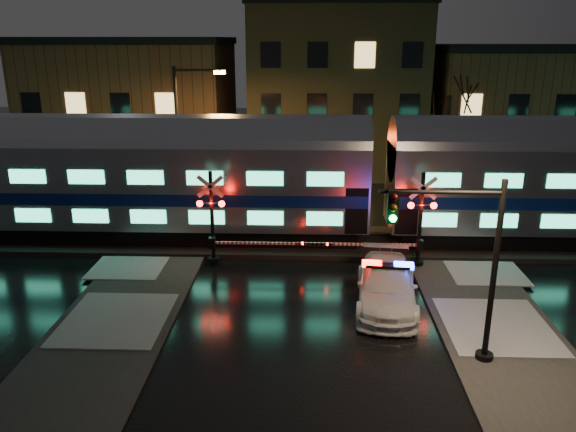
% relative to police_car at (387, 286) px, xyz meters
% --- Properties ---
extents(ground, '(120.00, 120.00, 0.00)m').
position_rel_police_car_xyz_m(ground, '(-3.00, 1.30, -0.77)').
color(ground, black).
rests_on(ground, ground).
extents(ballast, '(90.00, 4.20, 0.24)m').
position_rel_police_car_xyz_m(ballast, '(-3.00, 6.30, -0.65)').
color(ballast, black).
rests_on(ballast, ground).
extents(sidewalk_left, '(4.00, 20.00, 0.12)m').
position_rel_police_car_xyz_m(sidewalk_left, '(-9.50, -4.70, -0.71)').
color(sidewalk_left, '#2D2D2D').
rests_on(sidewalk_left, ground).
extents(sidewalk_right, '(4.00, 20.00, 0.12)m').
position_rel_police_car_xyz_m(sidewalk_right, '(3.50, -4.70, -0.71)').
color(sidewalk_right, '#2D2D2D').
rests_on(sidewalk_right, ground).
extents(building_left, '(14.00, 10.00, 9.00)m').
position_rel_police_car_xyz_m(building_left, '(-16.00, 23.30, 3.73)').
color(building_left, '#51321F').
rests_on(building_left, ground).
extents(building_mid, '(12.00, 11.00, 11.50)m').
position_rel_police_car_xyz_m(building_mid, '(-1.00, 23.80, 4.98)').
color(building_mid, brown).
rests_on(building_mid, ground).
extents(building_right, '(12.00, 10.00, 8.50)m').
position_rel_police_car_xyz_m(building_right, '(12.00, 23.30, 3.48)').
color(building_right, '#51321F').
rests_on(building_right, ground).
extents(train, '(51.00, 3.12, 5.92)m').
position_rel_police_car_xyz_m(train, '(0.33, 6.29, 2.62)').
color(train, black).
rests_on(train, ballast).
extents(police_car, '(2.67, 5.44, 1.69)m').
position_rel_police_car_xyz_m(police_car, '(0.00, 0.00, 0.00)').
color(police_car, white).
rests_on(police_car, ground).
extents(crossing_signal_right, '(5.88, 0.66, 4.16)m').
position_rel_police_car_xyz_m(crossing_signal_right, '(1.46, 3.60, 0.95)').
color(crossing_signal_right, black).
rests_on(crossing_signal_right, ground).
extents(crossing_signal_left, '(5.84, 0.66, 4.14)m').
position_rel_police_car_xyz_m(crossing_signal_left, '(-6.62, 3.60, 0.94)').
color(crossing_signal_left, black).
rests_on(crossing_signal_left, ground).
extents(traffic_light, '(3.69, 0.68, 5.71)m').
position_rel_police_car_xyz_m(traffic_light, '(1.60, -3.77, 2.27)').
color(traffic_light, black).
rests_on(traffic_light, ground).
extents(streetlight, '(2.69, 0.28, 8.06)m').
position_rel_police_car_xyz_m(streetlight, '(-9.51, 10.30, 3.88)').
color(streetlight, black).
rests_on(streetlight, ground).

